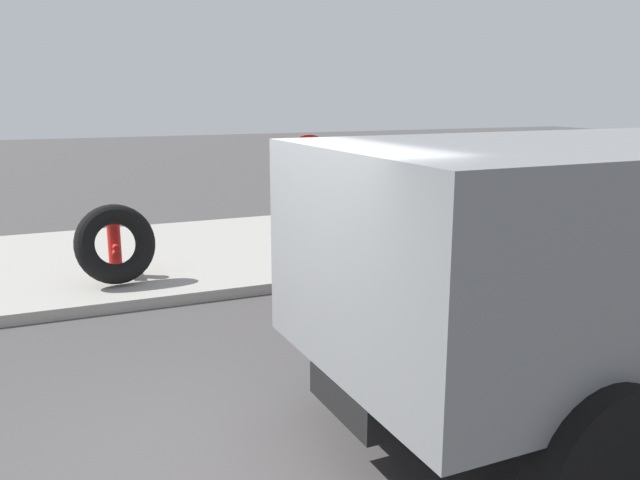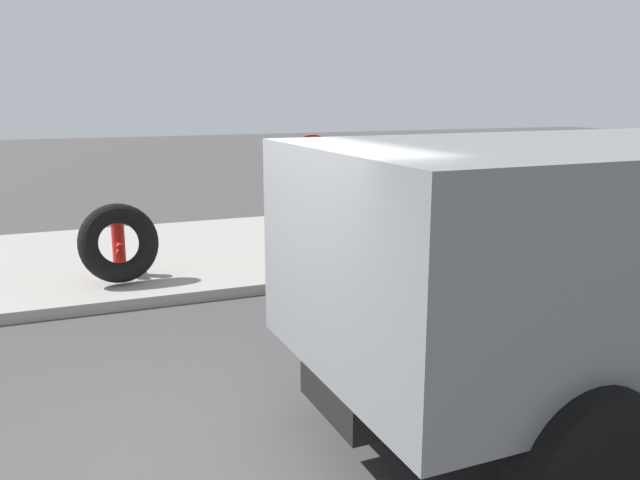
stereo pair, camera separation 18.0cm
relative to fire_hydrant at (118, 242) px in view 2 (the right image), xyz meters
The scene contains 5 objects.
ground_plane 5.34m from the fire_hydrant, 87.97° to the right, with size 80.00×80.00×0.00m, color #423F3F.
sidewalk_curb 1.34m from the fire_hydrant, 81.13° to the left, with size 36.00×5.00×0.15m, color #99968E.
fire_hydrant is the anchor object (origin of this frame).
loose_tire 0.47m from the fire_hydrant, 94.10° to the right, with size 1.11×1.11×0.28m, color black.
stop_sign 2.98m from the fire_hydrant, 15.23° to the right, with size 0.76×0.08×2.02m.
Camera 2 is at (-0.99, -4.46, 2.76)m, focal length 36.89 mm.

